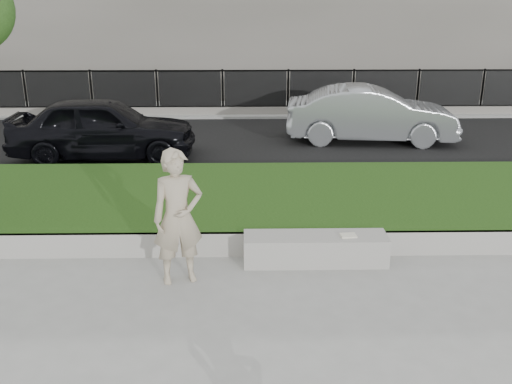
{
  "coord_description": "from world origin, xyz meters",
  "views": [
    {
      "loc": [
        0.17,
        -7.23,
        3.94
      ],
      "look_at": [
        0.32,
        1.2,
        1.03
      ],
      "focal_mm": 40.0,
      "sensor_mm": 36.0,
      "label": 1
    }
  ],
  "objects_px": {
    "car_dark": "(103,127)",
    "book": "(348,235)",
    "car_silver": "(371,114)",
    "man": "(178,217)",
    "stone_bench": "(315,249)"
  },
  "relations": [
    {
      "from": "stone_bench",
      "to": "man",
      "type": "distance_m",
      "value": 2.23
    },
    {
      "from": "book",
      "to": "car_dark",
      "type": "relative_size",
      "value": 0.05
    },
    {
      "from": "car_dark",
      "to": "car_silver",
      "type": "distance_m",
      "value": 7.23
    },
    {
      "from": "stone_bench",
      "to": "book",
      "type": "relative_size",
      "value": 9.4
    },
    {
      "from": "car_silver",
      "to": "car_dark",
      "type": "bearing_deg",
      "value": 108.06
    },
    {
      "from": "man",
      "to": "book",
      "type": "height_order",
      "value": "man"
    },
    {
      "from": "car_dark",
      "to": "car_silver",
      "type": "height_order",
      "value": "car_dark"
    },
    {
      "from": "stone_bench",
      "to": "car_silver",
      "type": "height_order",
      "value": "car_silver"
    },
    {
      "from": "car_silver",
      "to": "book",
      "type": "bearing_deg",
      "value": 171.37
    },
    {
      "from": "man",
      "to": "book",
      "type": "xyz_separation_m",
      "value": [
        2.52,
        0.51,
        -0.52
      ]
    },
    {
      "from": "stone_bench",
      "to": "man",
      "type": "bearing_deg",
      "value": -164.83
    },
    {
      "from": "man",
      "to": "car_dark",
      "type": "distance_m",
      "value": 7.07
    },
    {
      "from": "car_dark",
      "to": "book",
      "type": "bearing_deg",
      "value": -141.81
    },
    {
      "from": "stone_bench",
      "to": "car_dark",
      "type": "distance_m",
      "value": 7.62
    },
    {
      "from": "book",
      "to": "car_dark",
      "type": "distance_m",
      "value": 7.95
    }
  ]
}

